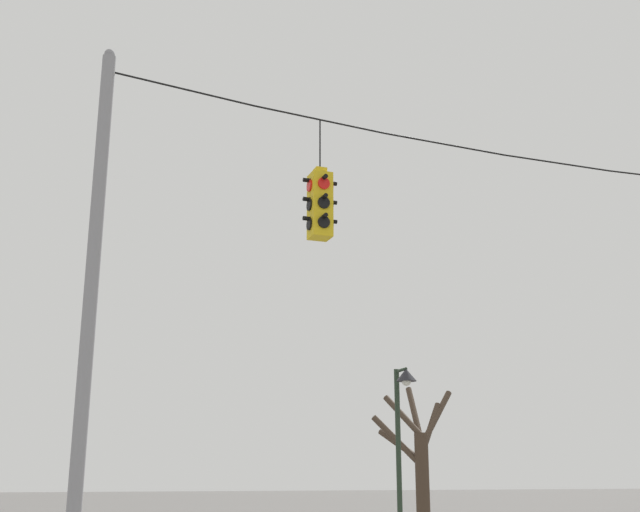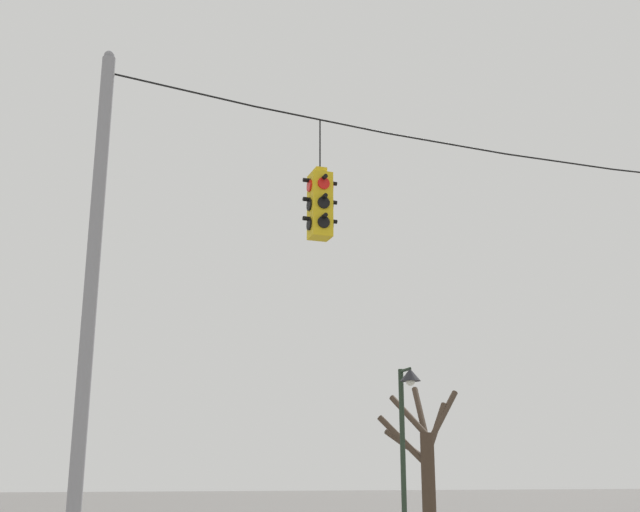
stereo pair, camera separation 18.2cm
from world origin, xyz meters
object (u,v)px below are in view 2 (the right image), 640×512
traffic_light_near_right_pole (320,205)px  bare_tree (425,461)px  utility_pole_left (89,311)px  street_lamp (407,415)px

traffic_light_near_right_pole → bare_tree: (6.39, 9.52, -3.85)m
utility_pole_left → street_lamp: utility_pole_left is taller
bare_tree → street_lamp: bearing=-120.3°
utility_pole_left → street_lamp: 9.11m
utility_pole_left → traffic_light_near_right_pole: 4.01m
street_lamp → bare_tree: (2.49, 4.26, -0.95)m
utility_pole_left → bare_tree: 13.84m
street_lamp → bare_tree: size_ratio=0.95×
traffic_light_near_right_pole → bare_tree: bearing=56.1°
traffic_light_near_right_pole → bare_tree: traffic_light_near_right_pole is taller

